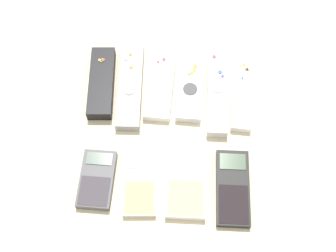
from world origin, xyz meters
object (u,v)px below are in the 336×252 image
remote_2 (160,87)px  calculator_3 (233,188)px  remote_5 (242,95)px  calculator_1 (140,184)px  calculator_0 (97,179)px  remote_4 (217,93)px  remote_1 (130,85)px  remote_0 (102,83)px  remote_3 (190,91)px  calculator_2 (186,183)px

remote_2 → calculator_3: remote_2 is taller
remote_5 → calculator_1: size_ratio=1.29×
calculator_1 → calculator_0: bearing=173.7°
remote_4 → calculator_1: 0.27m
remote_4 → remote_5: bearing=-0.1°
remote_4 → remote_1: bearing=177.1°
remote_1 → calculator_3: bearing=-47.1°
calculator_0 → calculator_3: size_ratio=0.78×
remote_0 → calculator_1: remote_0 is taller
remote_3 → calculator_1: bearing=-110.9°
remote_4 → calculator_1: remote_4 is taller
remote_1 → remote_0: bearing=177.2°
remote_4 → calculator_2: size_ratio=1.44×
remote_0 → calculator_0: remote_0 is taller
remote_5 → remote_1: bearing=-179.1°
remote_5 → calculator_3: size_ratio=1.13×
remote_5 → calculator_2: 0.24m
remote_4 → remote_5: size_ratio=1.16×
remote_2 → remote_5: 0.18m
remote_2 → remote_5: same height
remote_1 → remote_4: 0.20m
calculator_0 → calculator_2: bearing=1.8°
remote_3 → calculator_1: remote_3 is taller
calculator_0 → calculator_1: (0.09, -0.00, -0.00)m
remote_1 → remote_5: remote_1 is taller
remote_4 → calculator_2: 0.22m
remote_5 → calculator_1: (-0.21, -0.22, -0.00)m
remote_1 → calculator_2: size_ratio=1.52×
remote_1 → calculator_0: bearing=-103.6°
remote_5 → calculator_3: 0.22m
calculator_1 → remote_2: bearing=79.9°
calculator_0 → calculator_1: bearing=-1.2°
remote_0 → calculator_0: (0.02, -0.23, -0.00)m
remote_5 → remote_3: bearing=-178.4°
remote_1 → remote_5: bearing=-4.2°
remote_3 → calculator_1: 0.24m
remote_0 → remote_2: size_ratio=1.06×
remote_3 → calculator_0: 0.28m
remote_1 → calculator_0: remote_1 is taller
remote_2 → remote_1: bearing=-177.8°
calculator_0 → calculator_2: same height
remote_2 → calculator_0: 0.25m
remote_0 → calculator_2: remote_0 is taller
remote_0 → remote_5: (0.31, -0.01, -0.00)m
remote_1 → remote_3: 0.13m
calculator_0 → calculator_2: 0.18m
calculator_0 → remote_0: bearing=95.9°
remote_1 → remote_2: 0.07m
calculator_2 → calculator_3: size_ratio=0.91×
remote_0 → calculator_2: size_ratio=1.22×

